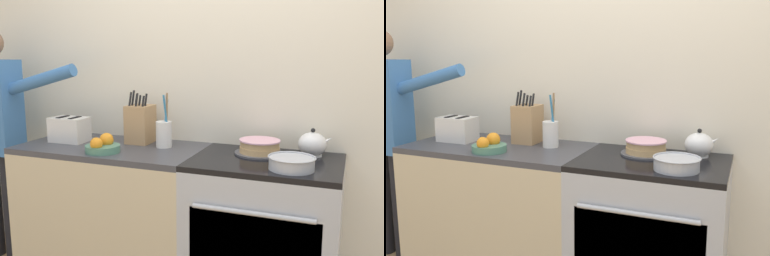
% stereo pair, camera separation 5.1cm
% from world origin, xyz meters
% --- Properties ---
extents(wall_back, '(8.00, 0.04, 2.60)m').
position_xyz_m(wall_back, '(0.00, 0.61, 1.30)').
color(wall_back, silver).
rests_on(wall_back, ground_plane).
extents(counter_cabinet, '(1.12, 0.59, 0.89)m').
position_xyz_m(counter_cabinet, '(-0.68, 0.30, 0.44)').
color(counter_cabinet, beige).
rests_on(counter_cabinet, ground_plane).
extents(stove_range, '(0.79, 0.63, 0.89)m').
position_xyz_m(stove_range, '(0.28, 0.29, 0.44)').
color(stove_range, '#B7BABF').
rests_on(stove_range, ground_plane).
extents(layer_cake, '(0.28, 0.28, 0.08)m').
position_xyz_m(layer_cake, '(0.22, 0.40, 0.92)').
color(layer_cake, '#4C4C51').
rests_on(layer_cake, stove_range).
extents(tea_kettle, '(0.19, 0.15, 0.16)m').
position_xyz_m(tea_kettle, '(0.50, 0.47, 0.95)').
color(tea_kettle, white).
rests_on(tea_kettle, stove_range).
extents(mixing_bowl, '(0.23, 0.23, 0.07)m').
position_xyz_m(mixing_bowl, '(0.43, 0.15, 0.92)').
color(mixing_bowl, '#B7BABF').
rests_on(mixing_bowl, stove_range).
extents(knife_block, '(0.15, 0.17, 0.33)m').
position_xyz_m(knife_block, '(-0.55, 0.44, 1.01)').
color(knife_block, tan).
rests_on(knife_block, counter_cabinet).
extents(utensil_crock, '(0.10, 0.10, 0.33)m').
position_xyz_m(utensil_crock, '(-0.36, 0.38, 0.97)').
color(utensil_crock, silver).
rests_on(utensil_crock, counter_cabinet).
extents(fruit_bowl, '(0.20, 0.20, 0.10)m').
position_xyz_m(fruit_bowl, '(-0.63, 0.13, 0.92)').
color(fruit_bowl, '#4C7F66').
rests_on(fruit_bowl, counter_cabinet).
extents(toaster, '(0.24, 0.15, 0.16)m').
position_xyz_m(toaster, '(-0.99, 0.30, 0.96)').
color(toaster, silver).
rests_on(toaster, counter_cabinet).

